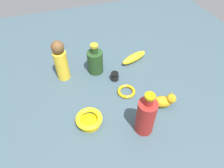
{
  "coord_description": "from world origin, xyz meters",
  "views": [
    {
      "loc": [
        0.21,
        0.63,
        0.78
      ],
      "look_at": [
        0.0,
        0.0,
        0.09
      ],
      "focal_mm": 32.78,
      "sensor_mm": 36.0,
      "label": 1
    }
  ],
  "objects": [
    {
      "name": "bottle_tall",
      "position": [
        -0.07,
        0.22,
        0.09
      ],
      "size": [
        0.08,
        0.08,
        0.22
      ],
      "color": "maroon",
      "rests_on": "ground"
    },
    {
      "name": "person_figure_adult",
      "position": [
        0.2,
        -0.21,
        0.11
      ],
      "size": [
        0.07,
        0.07,
        0.23
      ],
      "color": "yellow",
      "rests_on": "ground"
    },
    {
      "name": "ground",
      "position": [
        0.0,
        0.0,
        0.0
      ],
      "size": [
        2.0,
        2.0,
        0.0
      ],
      "primitive_type": "plane",
      "color": "#384C56"
    },
    {
      "name": "cat_figurine",
      "position": [
        -0.21,
        0.13,
        0.03
      ],
      "size": [
        0.12,
        0.08,
        0.08
      ],
      "color": "#C59217",
      "rests_on": "ground"
    },
    {
      "name": "bottle_short",
      "position": [
        0.03,
        -0.2,
        0.07
      ],
      "size": [
        0.08,
        0.08,
        0.18
      ],
      "color": "#23431E",
      "rests_on": "ground"
    },
    {
      "name": "bowl",
      "position": [
        0.14,
        0.12,
        0.03
      ],
      "size": [
        0.12,
        0.12,
        0.05
      ],
      "color": "#E6B80D",
      "rests_on": "ground"
    },
    {
      "name": "nail_polish_jar",
      "position": [
        -0.05,
        -0.11,
        0.02
      ],
      "size": [
        0.04,
        0.04,
        0.04
      ],
      "color": "black",
      "rests_on": "ground"
    },
    {
      "name": "banana",
      "position": [
        -0.21,
        -0.22,
        0.02
      ],
      "size": [
        0.18,
        0.1,
        0.05
      ],
      "primitive_type": "ellipsoid",
      "rotation": [
        0.0,
        0.0,
        0.35
      ],
      "color": "yellow",
      "rests_on": "ground"
    },
    {
      "name": "bangle",
      "position": [
        -0.08,
        -0.0,
        0.01
      ],
      "size": [
        0.09,
        0.09,
        0.02
      ],
      "primitive_type": "torus",
      "color": "#C39212",
      "rests_on": "ground"
    }
  ]
}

